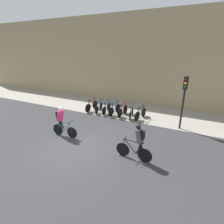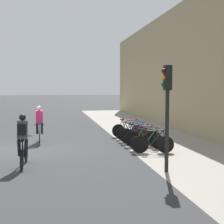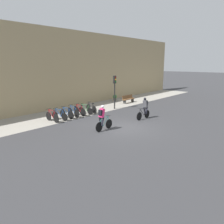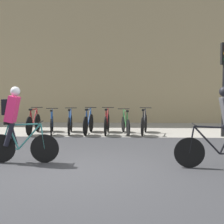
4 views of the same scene
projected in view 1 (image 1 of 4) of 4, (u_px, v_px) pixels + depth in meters
ground at (77, 148)px, 9.05m from camera, size 200.00×200.00×0.00m
kerb_strip at (126, 109)px, 14.73m from camera, size 44.00×4.50×0.01m
building_facade at (138, 60)px, 15.56m from camera, size 44.00×0.60×7.78m
cyclist_pink at (62, 121)px, 9.98m from camera, size 1.68×0.46×1.77m
cyclist_grey at (138, 142)px, 7.74m from camera, size 1.75×0.46×1.77m
parked_bike_0 at (92, 106)px, 14.40m from camera, size 0.46×1.75×0.98m
parked_bike_1 at (99, 107)px, 14.11m from camera, size 0.48×1.66×0.95m
parked_bike_2 at (106, 108)px, 13.82m from camera, size 0.46×1.64×0.97m
parked_bike_3 at (114, 109)px, 13.52m from camera, size 0.46×1.71×0.99m
parked_bike_4 at (123, 111)px, 13.23m from camera, size 0.46×1.67×0.99m
parked_bike_5 at (131, 112)px, 12.94m from camera, size 0.47×1.60×0.94m
parked_bike_6 at (140, 114)px, 12.64m from camera, size 0.47×1.69×0.98m
traffic_light_pole at (184, 94)px, 10.44m from camera, size 0.26×0.30×3.31m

